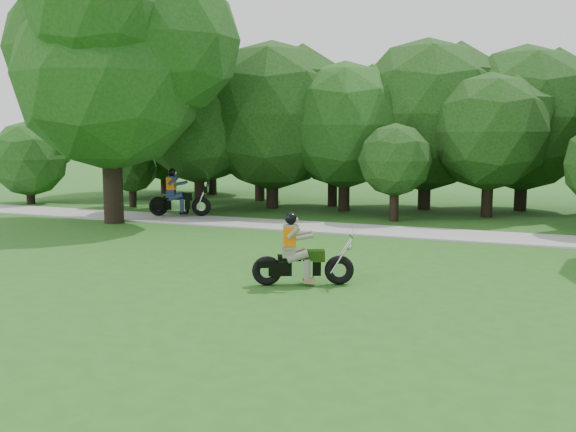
% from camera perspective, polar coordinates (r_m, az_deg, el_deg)
% --- Properties ---
extents(ground, '(100.00, 100.00, 0.00)m').
position_cam_1_polar(ground, '(12.61, 5.40, -6.88)').
color(ground, '#245D1A').
rests_on(ground, ground).
extents(walkway, '(60.00, 2.20, 0.06)m').
position_cam_1_polar(walkway, '(20.25, 12.01, -1.52)').
color(walkway, gray).
rests_on(walkway, ground).
extents(tree_line, '(39.88, 12.01, 7.72)m').
position_cam_1_polar(tree_line, '(26.40, 16.55, 8.12)').
color(tree_line, black).
rests_on(tree_line, ground).
extents(big_tree_west, '(8.64, 6.56, 9.96)m').
position_cam_1_polar(big_tree_west, '(23.43, -15.20, 13.61)').
color(big_tree_west, black).
rests_on(big_tree_west, ground).
extents(chopper_motorcycle, '(2.02, 1.20, 1.50)m').
position_cam_1_polar(chopper_motorcycle, '(13.12, 0.91, -3.80)').
color(chopper_motorcycle, black).
rests_on(chopper_motorcycle, ground).
extents(touring_motorcycle, '(2.23, 1.29, 1.77)m').
position_cam_1_polar(touring_motorcycle, '(24.07, -9.95, 1.52)').
color(touring_motorcycle, black).
rests_on(touring_motorcycle, walkway).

